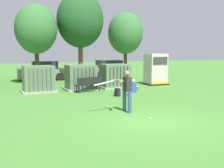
% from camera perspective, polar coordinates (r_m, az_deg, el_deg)
% --- Properties ---
extents(ground_plane, '(96.00, 96.00, 0.00)m').
position_cam_1_polar(ground_plane, '(10.68, 7.72, -7.39)').
color(ground_plane, '#478433').
extents(transformer_west, '(2.10, 1.70, 1.62)m').
position_cam_1_polar(transformer_west, '(18.32, -14.29, 0.91)').
color(transformer_west, '#9E9B93').
rests_on(transformer_west, ground).
extents(transformer_mid_west, '(2.10, 1.70, 1.62)m').
position_cam_1_polar(transformer_mid_west, '(18.80, -6.16, 1.23)').
color(transformer_mid_west, '#9E9B93').
rests_on(transformer_mid_west, ground).
extents(transformer_mid_east, '(2.10, 1.70, 1.62)m').
position_cam_1_polar(transformer_mid_east, '(19.77, 0.54, 1.54)').
color(transformer_mid_east, '#9E9B93').
rests_on(transformer_mid_east, ground).
extents(generator_enclosure, '(1.60, 1.40, 2.30)m').
position_cam_1_polar(generator_enclosure, '(21.71, 8.59, 2.86)').
color(generator_enclosure, '#262626').
rests_on(generator_enclosure, ground).
extents(park_bench, '(1.84, 0.83, 0.92)m').
position_cam_1_polar(park_bench, '(17.84, -4.54, 0.13)').
color(park_bench, black).
rests_on(park_bench, ground).
extents(batter, '(1.60, 0.72, 1.74)m').
position_cam_1_polar(batter, '(12.04, 2.75, -0.99)').
color(batter, '#384C75').
rests_on(batter, ground).
extents(sports_ball, '(0.09, 0.09, 0.09)m').
position_cam_1_polar(sports_ball, '(10.97, 7.57, -6.76)').
color(sports_ball, white).
rests_on(sports_ball, ground).
extents(seated_spectator, '(0.68, 0.78, 0.96)m').
position_cam_1_polar(seated_spectator, '(16.42, 4.24, -1.02)').
color(seated_spectator, gray).
rests_on(seated_spectator, ground).
extents(backpack, '(0.29, 0.34, 0.44)m').
position_cam_1_polar(backpack, '(16.22, 1.06, -1.67)').
color(backpack, black).
rests_on(backpack, ground).
extents(tree_center_left, '(3.15, 3.15, 6.02)m').
position_cam_1_polar(tree_center_left, '(22.78, -14.75, 10.43)').
color(tree_center_left, '#4C3828').
rests_on(tree_center_left, ground).
extents(tree_center_right, '(3.80, 3.80, 7.27)m').
position_cam_1_polar(tree_center_right, '(24.20, -6.30, 12.42)').
color(tree_center_right, brown).
rests_on(tree_center_right, ground).
extents(tree_right, '(3.07, 3.07, 5.87)m').
position_cam_1_polar(tree_right, '(25.86, 2.67, 9.96)').
color(tree_right, '#4C3828').
rests_on(tree_right, ground).
extents(parked_car_leftmost, '(4.31, 2.15, 1.62)m').
position_cam_1_polar(parked_car_leftmost, '(25.49, -13.39, 2.46)').
color(parked_car_leftmost, gray).
rests_on(parked_car_leftmost, ground).
extents(parked_car_left_of_center, '(4.29, 2.10, 1.62)m').
position_cam_1_polar(parked_car_left_of_center, '(27.06, -0.80, 2.89)').
color(parked_car_left_of_center, gray).
rests_on(parked_car_left_of_center, ground).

